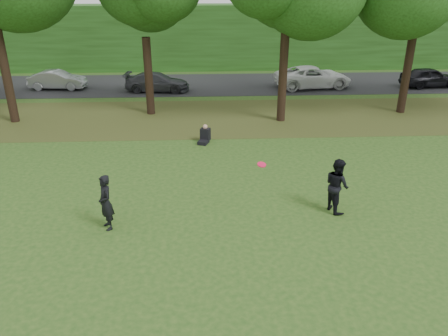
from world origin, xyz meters
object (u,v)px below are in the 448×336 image
player_left (106,203)px  player_right (337,185)px  seated_person (205,136)px  frisbee (262,165)px

player_left → player_right: bearing=66.5°
player_right → seated_person: size_ratio=2.16×
player_right → seated_person: player_right is taller
player_left → frisbee: 4.77m
player_left → seated_person: 7.95m
player_right → player_left: bearing=78.7°
player_right → seated_person: bearing=15.0°
player_left → seated_person: (2.99, 7.34, -0.55)m
player_right → seated_person: (-4.16, 6.60, -0.59)m
frisbee → player_right: bearing=10.1°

